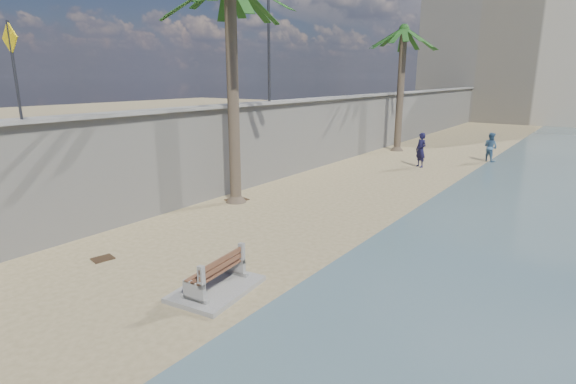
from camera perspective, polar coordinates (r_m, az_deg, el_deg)
The scene contains 12 objects.
ground_plane at distance 9.59m, azimuth -23.52°, elevation -16.07°, with size 140.00×140.00×0.00m, color tan.
seawall at distance 27.22m, azimuth 8.03°, elevation 8.14°, with size 0.45×70.00×3.50m, color gray.
wall_cap at distance 27.08m, azimuth 8.16°, elevation 11.92°, with size 0.80×70.00×0.12m, color gray.
end_building at distance 56.79m, azimuth 27.17°, elevation 15.27°, with size 18.00×12.00×14.00m, color #B7AA93.
bench_far at distance 10.30m, azimuth -9.14°, elevation -10.47°, with size 1.62×2.18×0.85m.
palm_back at distance 29.99m, azimuth 14.53°, elevation 19.19°, with size 5.00×5.00×8.40m.
pedestrian_sign at distance 13.53m, azimuth -31.58°, elevation 14.42°, with size 0.78×0.07×2.40m.
streetlight at distance 20.35m, azimuth -2.46°, elevation 19.99°, with size 0.28×0.28×5.12m.
person_a at distance 24.81m, azimuth 16.54°, elevation 5.44°, with size 0.75×0.51×2.09m, color #151335.
person_b at distance 27.89m, azimuth 24.33°, elevation 5.41°, with size 0.88×0.68×1.82m, color #456A8F.
debris_c at distance 17.64m, azimuth -6.53°, elevation -0.98°, with size 0.79×0.63×0.03m, color #382616.
debris_d at distance 12.94m, azimuth -22.46°, elevation -7.82°, with size 0.52×0.42×0.03m, color #382616.
Camera 1 is at (7.37, -3.96, 4.68)m, focal length 28.00 mm.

